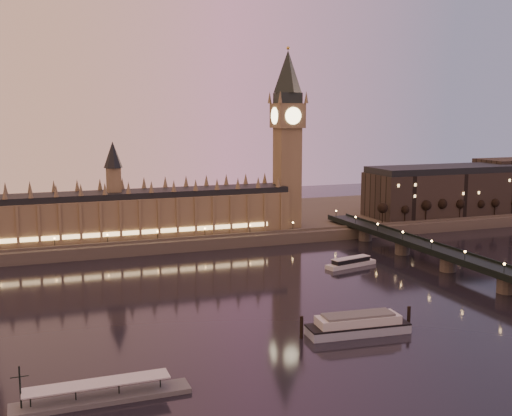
{
  "coord_description": "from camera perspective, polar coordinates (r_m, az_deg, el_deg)",
  "views": [
    {
      "loc": [
        -92.91,
        -222.08,
        74.34
      ],
      "look_at": [
        2.61,
        35.0,
        32.26
      ],
      "focal_mm": 45.0,
      "sensor_mm": 36.0,
      "label": 1
    }
  ],
  "objects": [
    {
      "name": "ground",
      "position": [
        251.95,
        2.24,
        -8.44
      ],
      "size": [
        700.0,
        700.0,
        0.0
      ],
      "primitive_type": "plane",
      "color": "black",
      "rests_on": "ground"
    },
    {
      "name": "far_embankment",
      "position": [
        412.35,
        -2.73,
        -1.25
      ],
      "size": [
        560.0,
        130.0,
        6.0
      ],
      "primitive_type": "cube",
      "color": "#423D35",
      "rests_on": "ground"
    },
    {
      "name": "palace_of_westminster",
      "position": [
        351.08,
        -11.5,
        -0.07
      ],
      "size": [
        180.0,
        26.62,
        52.0
      ],
      "color": "brown",
      "rests_on": "ground"
    },
    {
      "name": "big_ben",
      "position": [
        373.34,
        2.82,
        7.12
      ],
      "size": [
        17.68,
        17.68,
        104.0
      ],
      "color": "brown",
      "rests_on": "ground"
    },
    {
      "name": "westminster_bridge",
      "position": [
        296.83,
        18.87,
        -5.16
      ],
      "size": [
        13.2,
        260.0,
        15.3
      ],
      "color": "black",
      "rests_on": "ground"
    },
    {
      "name": "city_block",
      "position": [
        458.47,
        18.69,
        1.74
      ],
      "size": [
        155.0,
        45.0,
        34.0
      ],
      "color": "black",
      "rests_on": "ground"
    },
    {
      "name": "bare_tree_0",
      "position": [
        394.29,
        11.32,
        -0.19
      ],
      "size": [
        5.53,
        5.53,
        11.25
      ],
      "color": "black",
      "rests_on": "ground"
    },
    {
      "name": "bare_tree_1",
      "position": [
        401.76,
        13.02,
        -0.08
      ],
      "size": [
        5.53,
        5.53,
        11.25
      ],
      "color": "black",
      "rests_on": "ground"
    },
    {
      "name": "bare_tree_2",
      "position": [
        409.58,
        14.65,
        0.02
      ],
      "size": [
        5.53,
        5.53,
        11.25
      ],
      "color": "black",
      "rests_on": "ground"
    },
    {
      "name": "bare_tree_3",
      "position": [
        417.72,
        16.23,
        0.12
      ],
      "size": [
        5.53,
        5.53,
        11.25
      ],
      "color": "black",
      "rests_on": "ground"
    },
    {
      "name": "bare_tree_4",
      "position": [
        426.16,
        17.74,
        0.22
      ],
      "size": [
        5.53,
        5.53,
        11.25
      ],
      "color": "black",
      "rests_on": "ground"
    },
    {
      "name": "bare_tree_5",
      "position": [
        434.89,
        19.19,
        0.31
      ],
      "size": [
        5.53,
        5.53,
        11.25
      ],
      "color": "black",
      "rests_on": "ground"
    },
    {
      "name": "bare_tree_6",
      "position": [
        443.89,
        20.59,
        0.4
      ],
      "size": [
        5.53,
        5.53,
        11.25
      ],
      "color": "black",
      "rests_on": "ground"
    },
    {
      "name": "cruise_boat_a",
      "position": [
        311.64,
        8.43,
        -4.81
      ],
      "size": [
        28.06,
        12.27,
        4.39
      ],
      "rotation": [
        0.0,
        0.0,
        0.24
      ],
      "color": "silver",
      "rests_on": "ground"
    },
    {
      "name": "moored_barge",
      "position": [
        220.88,
        9.04,
        -10.2
      ],
      "size": [
        40.25,
        12.65,
        7.4
      ],
      "rotation": [
        0.0,
        0.0,
        -0.08
      ],
      "color": "#8D9AB3",
      "rests_on": "ground"
    },
    {
      "name": "pontoon_pier",
      "position": [
        176.77,
        -13.6,
        -15.93
      ],
      "size": [
        45.72,
        7.62,
        12.19
      ],
      "color": "#595B5E",
      "rests_on": "ground"
    }
  ]
}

